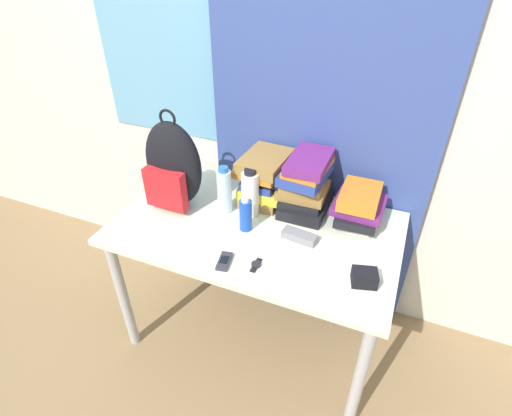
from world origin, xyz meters
TOP-DOWN VIEW (x-y plane):
  - ground_plane at (0.00, 0.00)m, footprint 12.00×12.00m
  - wall_back at (-0.00, 0.83)m, footprint 6.00×0.06m
  - curtain_blue at (0.16, 0.77)m, footprint 1.08×0.04m
  - desk at (0.00, 0.37)m, footprint 1.28×0.74m
  - backpack at (-0.43, 0.40)m, footprint 0.28×0.19m
  - book_stack_left at (-0.05, 0.59)m, footprint 0.24×0.28m
  - book_stack_center at (0.16, 0.59)m, footprint 0.23×0.30m
  - book_stack_right at (0.41, 0.59)m, footprint 0.23×0.27m
  - water_bottle at (-0.18, 0.43)m, footprint 0.07×0.07m
  - sports_bottle at (-0.06, 0.46)m, footprint 0.08×0.08m
  - sunscreen_bottle at (-0.03, 0.34)m, footprint 0.06×0.06m
  - cell_phone at (-0.03, 0.10)m, footprint 0.06×0.11m
  - sunglasses_case at (0.21, 0.36)m, footprint 0.16×0.07m
  - camera_pouch at (0.51, 0.20)m, footprint 0.11×0.10m
  - wristwatch at (0.10, 0.13)m, footprint 0.04×0.08m

SIDE VIEW (x-z plane):
  - ground_plane at x=0.00m, z-range 0.00..0.00m
  - desk at x=0.00m, z-range 0.28..1.02m
  - wristwatch at x=0.10m, z-range 0.74..0.75m
  - cell_phone at x=-0.03m, z-range 0.74..0.76m
  - sunglasses_case at x=0.21m, z-range 0.74..0.78m
  - camera_pouch at x=0.51m, z-range 0.74..0.80m
  - sunscreen_bottle at x=-0.03m, z-range 0.73..0.91m
  - book_stack_right at x=0.41m, z-range 0.74..0.90m
  - sports_bottle at x=-0.06m, z-range 0.73..0.97m
  - water_bottle at x=-0.18m, z-range 0.73..0.97m
  - book_stack_left at x=-0.05m, z-range 0.74..0.98m
  - book_stack_center at x=0.16m, z-range 0.73..1.01m
  - backpack at x=-0.43m, z-range 0.70..1.18m
  - curtain_blue at x=0.16m, z-range 0.00..2.50m
  - wall_back at x=0.00m, z-range 0.00..2.50m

